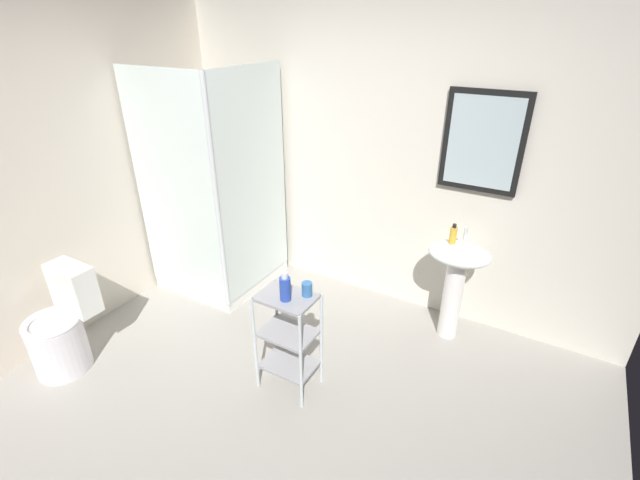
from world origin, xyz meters
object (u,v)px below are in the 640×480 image
storage_cart (288,334)px  hand_soap_bottle (453,235)px  rinse_cup (307,289)px  shampoo_bottle_blue (285,288)px  toilet (62,329)px  shower_stall (221,241)px  pedestal_sink (456,273)px

storage_cart → hand_soap_bottle: hand_soap_bottle is taller
rinse_cup → shampoo_bottle_blue: bearing=-130.4°
toilet → rinse_cup: size_ratio=8.29×
shower_stall → shampoo_bottle_blue: (1.28, -0.80, 0.36)m
shower_stall → storage_cart: shower_stall is taller
hand_soap_bottle → shampoo_bottle_blue: size_ratio=0.78×
shower_stall → storage_cart: (1.26, -0.77, -0.03)m
hand_soap_bottle → rinse_cup: size_ratio=1.68×
pedestal_sink → storage_cart: size_ratio=1.09×
pedestal_sink → storage_cart: (-0.80, -1.10, -0.14)m
storage_cart → rinse_cup: size_ratio=8.07×
storage_cart → shampoo_bottle_blue: shampoo_bottle_blue is taller
toilet → hand_soap_bottle: (2.25, 1.76, 0.56)m
shower_stall → hand_soap_bottle: shower_stall is taller
shower_stall → pedestal_sink: 2.10m
pedestal_sink → toilet: bearing=-143.1°
storage_cart → shampoo_bottle_blue: size_ratio=3.76×
shower_stall → rinse_cup: bearing=-26.8°
hand_soap_bottle → pedestal_sink: bearing=-14.2°
toilet → rinse_cup: 1.84m
shower_stall → pedestal_sink: (2.07, 0.33, 0.12)m
storage_cart → pedestal_sink: bearing=53.9°
shower_stall → pedestal_sink: size_ratio=2.47×
storage_cart → toilet: bearing=-157.0°
pedestal_sink → rinse_cup: size_ratio=8.83×
toilet → rinse_cup: (1.63, 0.72, 0.47)m
shower_stall → hand_soap_bottle: 2.07m
toilet → shampoo_bottle_blue: shampoo_bottle_blue is taller
toilet → shampoo_bottle_blue: (1.53, 0.61, 0.51)m
shampoo_bottle_blue → toilet: bearing=-158.2°
hand_soap_bottle → rinse_cup: bearing=-121.1°
hand_soap_bottle → rinse_cup: 1.22m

